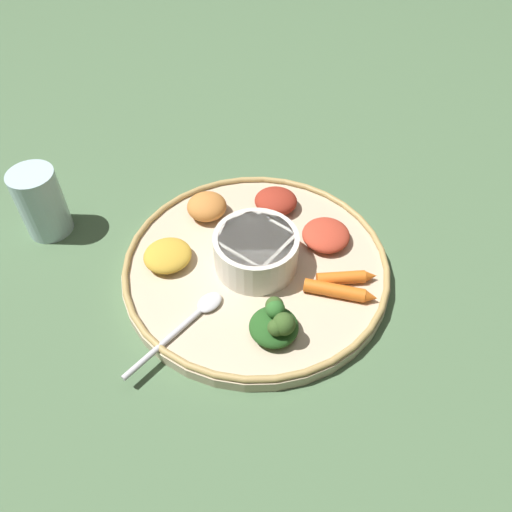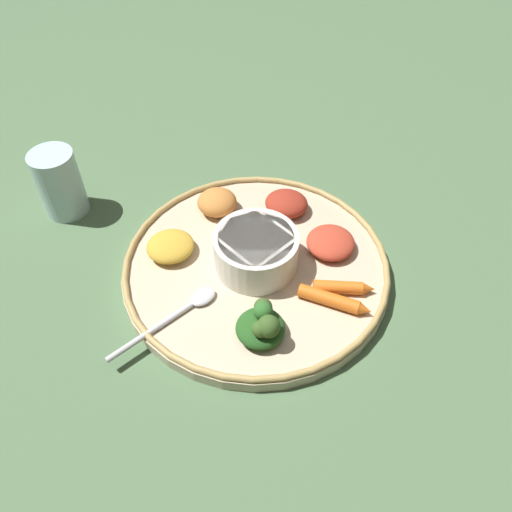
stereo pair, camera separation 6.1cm
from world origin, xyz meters
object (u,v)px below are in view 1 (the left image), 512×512
(spoon, at_px, (190,320))
(greens_pile, at_px, (276,323))
(carrot_near_spoon, at_px, (339,291))
(center_bowl, at_px, (256,250))
(drinking_glass, at_px, (43,207))
(carrot_outer, at_px, (346,278))

(spoon, distance_m, greens_pile, 0.10)
(carrot_near_spoon, bearing_deg, center_bowl, 123.41)
(center_bowl, height_order, drinking_glass, drinking_glass)
(center_bowl, relative_size, carrot_near_spoon, 1.41)
(carrot_near_spoon, bearing_deg, drinking_glass, 131.65)
(center_bowl, distance_m, carrot_near_spoon, 0.11)
(carrot_near_spoon, height_order, drinking_glass, drinking_glass)
(spoon, distance_m, drinking_glass, 0.27)
(carrot_near_spoon, xyz_separation_m, drinking_glass, (-0.27, 0.31, 0.02))
(spoon, xyz_separation_m, greens_pile, (0.08, -0.06, 0.01))
(greens_pile, distance_m, carrot_near_spoon, 0.10)
(spoon, height_order, drinking_glass, drinking_glass)
(carrot_near_spoon, distance_m, carrot_outer, 0.02)
(center_bowl, relative_size, spoon, 0.73)
(spoon, distance_m, carrot_near_spoon, 0.18)
(center_bowl, xyz_separation_m, carrot_outer, (0.08, -0.08, -0.02))
(carrot_outer, bearing_deg, greens_pile, -169.55)
(center_bowl, relative_size, carrot_outer, 1.43)
(carrot_outer, bearing_deg, carrot_near_spoon, -145.55)
(spoon, height_order, carrot_near_spoon, carrot_near_spoon)
(carrot_near_spoon, xyz_separation_m, carrot_outer, (0.02, 0.01, -0.00))
(center_bowl, bearing_deg, carrot_near_spoon, -56.59)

